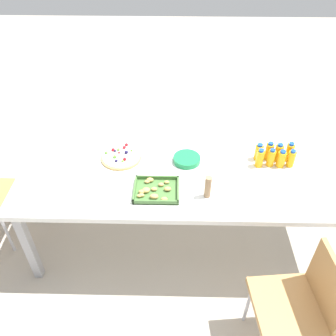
% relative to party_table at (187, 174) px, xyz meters
% --- Properties ---
extents(ground_plane, '(12.00, 12.00, 0.00)m').
position_rel_party_table_xyz_m(ground_plane, '(0.00, 0.00, -0.69)').
color(ground_plane, '#B2A899').
extents(party_table, '(2.40, 0.99, 0.74)m').
position_rel_party_table_xyz_m(party_table, '(0.00, 0.00, 0.00)').
color(party_table, white).
rests_on(party_table, ground_plane).
extents(chair_far_left, '(0.44, 0.44, 0.83)m').
position_rel_party_table_xyz_m(chair_far_left, '(-0.65, 0.88, -0.19)').
color(chair_far_left, '#B7844C').
rests_on(chair_far_left, ground_plane).
extents(juice_bottle_0, '(0.06, 0.06, 0.15)m').
position_rel_party_table_xyz_m(juice_bottle_0, '(-0.75, -0.12, 0.13)').
color(juice_bottle_0, '#F9AC14').
rests_on(juice_bottle_0, party_table).
extents(juice_bottle_1, '(0.06, 0.06, 0.14)m').
position_rel_party_table_xyz_m(juice_bottle_1, '(-0.67, -0.12, 0.12)').
color(juice_bottle_1, '#F9AD14').
rests_on(juice_bottle_1, party_table).
extents(juice_bottle_2, '(0.06, 0.06, 0.15)m').
position_rel_party_table_xyz_m(juice_bottle_2, '(-0.60, -0.13, 0.13)').
color(juice_bottle_2, '#F9AC14').
rests_on(juice_bottle_2, party_table).
extents(juice_bottle_3, '(0.06, 0.06, 0.13)m').
position_rel_party_table_xyz_m(juice_bottle_3, '(-0.53, -0.13, 0.12)').
color(juice_bottle_3, '#FAAE14').
rests_on(juice_bottle_3, party_table).
extents(juice_bottle_4, '(0.05, 0.05, 0.14)m').
position_rel_party_table_xyz_m(juice_bottle_4, '(-0.75, -0.05, 0.12)').
color(juice_bottle_4, '#F9AD14').
rests_on(juice_bottle_4, party_table).
extents(juice_bottle_5, '(0.06, 0.06, 0.14)m').
position_rel_party_table_xyz_m(juice_bottle_5, '(-0.68, -0.05, 0.12)').
color(juice_bottle_5, '#FAAC14').
rests_on(juice_bottle_5, party_table).
extents(juice_bottle_6, '(0.05, 0.05, 0.14)m').
position_rel_party_table_xyz_m(juice_bottle_6, '(-0.61, -0.05, 0.12)').
color(juice_bottle_6, '#F9AC14').
rests_on(juice_bottle_6, party_table).
extents(juice_bottle_7, '(0.06, 0.06, 0.15)m').
position_rel_party_table_xyz_m(juice_bottle_7, '(-0.52, -0.04, 0.12)').
color(juice_bottle_7, '#FAAC14').
rests_on(juice_bottle_7, party_table).
extents(fruit_pizza, '(0.30, 0.30, 0.05)m').
position_rel_party_table_xyz_m(fruit_pizza, '(0.49, -0.11, 0.07)').
color(fruit_pizza, tan).
rests_on(fruit_pizza, party_table).
extents(snack_tray, '(0.30, 0.25, 0.04)m').
position_rel_party_table_xyz_m(snack_tray, '(0.22, 0.25, 0.07)').
color(snack_tray, '#477238').
rests_on(snack_tray, party_table).
extents(plate_stack, '(0.20, 0.20, 0.04)m').
position_rel_party_table_xyz_m(plate_stack, '(0.00, -0.08, 0.08)').
color(plate_stack, '#1E8C4C').
rests_on(plate_stack, party_table).
extents(napkin_stack, '(0.15, 0.15, 0.02)m').
position_rel_party_table_xyz_m(napkin_stack, '(0.91, 0.22, 0.06)').
color(napkin_stack, white).
rests_on(napkin_stack, party_table).
extents(cardboard_tube, '(0.04, 0.04, 0.16)m').
position_rel_party_table_xyz_m(cardboard_tube, '(-0.13, 0.28, 0.14)').
color(cardboard_tube, '#9E7A56').
rests_on(cardboard_tube, party_table).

